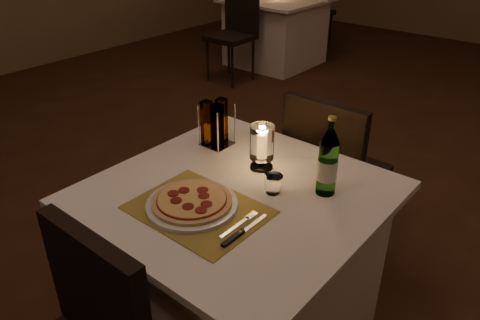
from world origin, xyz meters
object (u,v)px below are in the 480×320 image
Objects in this scene: main_table at (237,267)px; water_bottle at (328,163)px; hurricane_candle at (262,144)px; pizza at (192,200)px; neighbor_table_left at (276,31)px; plate at (192,204)px; tumbler at (273,184)px; chair_far at (330,163)px.

water_bottle reaches higher than main_table.
water_bottle is 0.29m from hurricane_candle.
water_bottle reaches higher than hurricane_candle.
hurricane_candle is at bearing 87.43° from pizza.
main_table is 3.57× the size of pizza.
hurricane_candle is at bearing -55.10° from neighbor_table_left.
plate is 1.14× the size of pizza.
tumbler is at bearing 34.51° from main_table.
chair_far is 0.92m from pizza.
neighbor_table_left is (-2.22, 2.62, -0.18)m from chair_far.
plate is 0.39m from hurricane_candle.
pizza is at bearing -122.03° from tumbler.
plate reaches higher than main_table.
plate is at bearing 136.60° from pizza.
chair_far is 3.44m from neighbor_table_left.
tumbler is at bearing -140.29° from water_bottle.
plate is at bearing -92.59° from hurricane_candle.
water_bottle reaches higher than neighbor_table_left.
main_table is 4.00m from neighbor_table_left.
chair_far is 0.69m from tumbler.
chair_far reaches higher than main_table.
hurricane_candle is 3.85m from neighbor_table_left.
main_table is 0.51m from hurricane_candle.
neighbor_table_left is (-2.19, 3.14, -0.47)m from hurricane_candle.
chair_far is at bearing 90.00° from main_table.
water_bottle is (0.15, 0.12, 0.09)m from tumbler.
chair_far is (0.00, 0.71, 0.18)m from main_table.
hurricane_candle reaches higher than pizza.
main_table and neighbor_table_left have the same top height.
plate reaches higher than neighbor_table_left.
plate is 0.02m from pizza.
main_table is at bearing 74.53° from pizza.
pizza is 4.15m from neighbor_table_left.
pizza is 0.28× the size of neighbor_table_left.
chair_far is at bearing -49.66° from neighbor_table_left.
neighbor_table_left is at bearing 124.90° from hurricane_candle.
hurricane_candle is at bearing -93.64° from chair_far.
chair_far is at bearing 86.36° from hurricane_candle.
plate is (-0.05, -0.18, 0.38)m from main_table.
chair_far reaches higher than neighbor_table_left.
main_table is 0.59m from water_bottle.
chair_far is 12.83× the size of tumbler.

